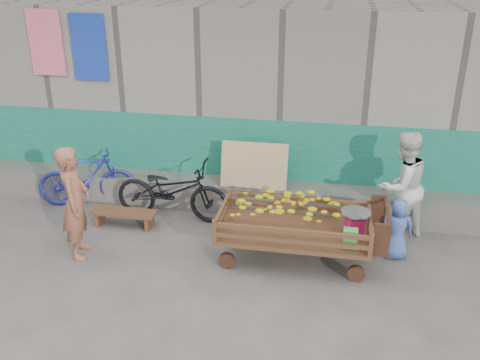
% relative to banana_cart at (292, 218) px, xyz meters
% --- Properties ---
extents(ground, '(80.00, 80.00, 0.00)m').
position_rel_banana_cart_xyz_m(ground, '(-0.99, -1.00, -0.62)').
color(ground, '#53504C').
rests_on(ground, ground).
extents(building_wall, '(12.00, 3.50, 3.00)m').
position_rel_banana_cart_xyz_m(building_wall, '(-0.99, 3.05, 0.85)').
color(building_wall, gray).
rests_on(building_wall, ground).
extents(banana_cart, '(2.13, 0.97, 0.91)m').
position_rel_banana_cart_xyz_m(banana_cart, '(0.00, 0.00, 0.00)').
color(banana_cart, '#55301D').
rests_on(banana_cart, ground).
extents(bench, '(0.96, 0.29, 0.24)m').
position_rel_banana_cart_xyz_m(bench, '(-2.50, 0.48, -0.44)').
color(bench, '#55301D').
rests_on(bench, ground).
extents(vendor_man, '(0.49, 0.63, 1.53)m').
position_rel_banana_cart_xyz_m(vendor_man, '(-2.77, -0.38, 0.15)').
color(vendor_man, '#A66147').
rests_on(vendor_man, ground).
extents(woman, '(0.96, 0.93, 1.56)m').
position_rel_banana_cart_xyz_m(woman, '(1.42, 0.90, 0.17)').
color(woman, white).
rests_on(woman, ground).
extents(child, '(0.44, 0.31, 0.84)m').
position_rel_banana_cart_xyz_m(child, '(1.36, 0.32, -0.20)').
color(child, '#4C6ABC').
rests_on(child, ground).
extents(bicycle_dark, '(1.78, 0.68, 0.92)m').
position_rel_banana_cart_xyz_m(bicycle_dark, '(-1.86, 0.85, -0.15)').
color(bicycle_dark, black).
rests_on(bicycle_dark, ground).
extents(bicycle_blue, '(1.59, 0.83, 0.92)m').
position_rel_banana_cart_xyz_m(bicycle_blue, '(-3.31, 1.05, -0.15)').
color(bicycle_blue, '#282F9B').
rests_on(bicycle_blue, ground).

